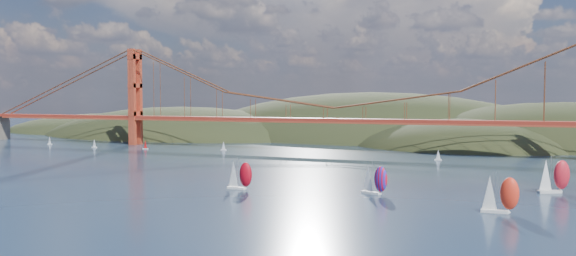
# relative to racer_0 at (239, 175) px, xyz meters

# --- Properties ---
(ground) EXTENTS (1200.00, 1200.00, 0.00)m
(ground) POSITION_rel_racer_0_xyz_m (-7.68, -58.56, -4.34)
(ground) COLOR black
(ground) RESTS_ON ground
(headlands) EXTENTS (725.00, 225.00, 96.00)m
(headlands) POSITION_rel_racer_0_xyz_m (37.27, 219.73, -16.80)
(headlands) COLOR black
(headlands) RESTS_ON ground
(bridge) EXTENTS (552.00, 12.00, 55.00)m
(bridge) POSITION_rel_racer_0_xyz_m (-9.43, 121.44, 27.89)
(bridge) COLOR maroon
(bridge) RESTS_ON ground
(racer_0) EXTENTS (8.06, 3.39, 9.19)m
(racer_0) POSITION_rel_racer_0_xyz_m (0.00, 0.00, 0.00)
(racer_0) COLOR white
(racer_0) RESTS_ON ground
(racer_1) EXTENTS (8.36, 3.35, 9.67)m
(racer_1) POSITION_rel_racer_0_xyz_m (71.61, -8.30, 0.23)
(racer_1) COLOR silver
(racer_1) RESTS_ON ground
(racer_3) EXTENTS (9.39, 6.99, 10.58)m
(racer_3) POSITION_rel_racer_0_xyz_m (85.32, 26.95, 0.66)
(racer_3) COLOR silver
(racer_3) RESTS_ON ground
(racer_rwb) EXTENTS (8.14, 5.12, 9.11)m
(racer_rwb) POSITION_rel_racer_0_xyz_m (38.75, 6.20, -0.04)
(racer_rwb) COLOR silver
(racer_rwb) RESTS_ON ground
(distant_boat_0) EXTENTS (3.00, 2.00, 4.70)m
(distant_boat_0) POSITION_rel_racer_0_xyz_m (-174.64, 103.52, -1.94)
(distant_boat_0) COLOR silver
(distant_boat_0) RESTS_ON ground
(distant_boat_1) EXTENTS (3.00, 2.00, 4.70)m
(distant_boat_1) POSITION_rel_racer_0_xyz_m (-135.53, 95.67, -1.94)
(distant_boat_1) COLOR silver
(distant_boat_1) RESTS_ON ground
(distant_boat_2) EXTENTS (3.00, 2.00, 4.70)m
(distant_boat_2) POSITION_rel_racer_0_xyz_m (-104.87, 99.09, -1.94)
(distant_boat_2) COLOR silver
(distant_boat_2) RESTS_ON ground
(distant_boat_3) EXTENTS (3.00, 2.00, 4.70)m
(distant_boat_3) POSITION_rel_racer_0_xyz_m (-63.02, 107.71, -1.94)
(distant_boat_3) COLOR silver
(distant_boat_3) RESTS_ON ground
(distant_boat_8) EXTENTS (3.00, 2.00, 4.70)m
(distant_boat_8) POSITION_rel_racer_0_xyz_m (45.08, 100.94, -1.94)
(distant_boat_8) COLOR silver
(distant_boat_8) RESTS_ON ground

